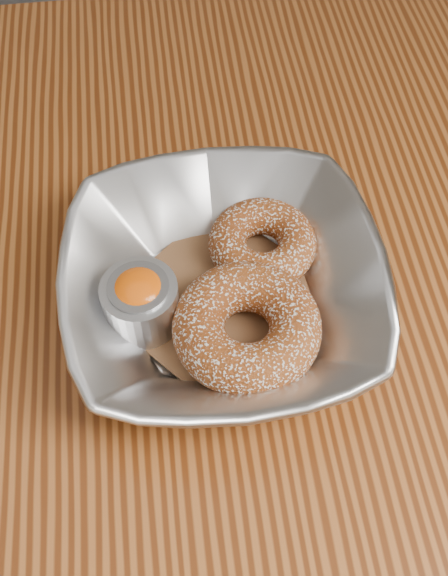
{
  "coord_description": "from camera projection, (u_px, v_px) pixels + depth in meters",
  "views": [
    {
      "loc": [
        0.06,
        -0.32,
        1.22
      ],
      "look_at": [
        0.1,
        -0.04,
        0.78
      ],
      "focal_mm": 42.0,
      "sensor_mm": 36.0,
      "label": 1
    }
  ],
  "objects": [
    {
      "name": "serving_bowl",
      "position": [
        224.0,
        288.0,
        0.52
      ],
      "size": [
        0.25,
        0.25,
        0.06
      ],
      "primitive_type": "imported",
      "color": "#B5B7BC",
      "rests_on": "table"
    },
    {
      "name": "table",
      "position": [
        118.0,
        341.0,
        0.64
      ],
      "size": [
        1.2,
        0.8,
        0.75
      ],
      "color": "brown",
      "rests_on": "ground_plane"
    },
    {
      "name": "ramekin",
      "position": [
        141.0,
        301.0,
        0.51
      ],
      "size": [
        0.06,
        0.06,
        0.05
      ],
      "color": "#B5B7BC",
      "rests_on": "table"
    },
    {
      "name": "donut_back",
      "position": [
        262.0,
        243.0,
        0.55
      ],
      "size": [
        0.1,
        0.1,
        0.03
      ],
      "primitive_type": "torus",
      "rotation": [
        0.0,
        0.0,
        -0.13
      ],
      "color": "brown",
      "rests_on": "parchment"
    },
    {
      "name": "donut_front",
      "position": [
        247.0,
        327.0,
        0.5
      ],
      "size": [
        0.12,
        0.12,
        0.04
      ],
      "primitive_type": "torus",
      "rotation": [
        0.0,
        0.0,
        -0.08
      ],
      "color": "brown",
      "rests_on": "parchment"
    },
    {
      "name": "ground_plane",
      "position": [
        167.0,
        519.0,
        1.19
      ],
      "size": [
        4.0,
        4.0,
        0.0
      ],
      "primitive_type": "plane",
      "color": "#565659",
      "rests_on": "ground"
    },
    {
      "name": "parchment",
      "position": [
        224.0,
        302.0,
        0.54
      ],
      "size": [
        0.2,
        0.2,
        0.0
      ],
      "primitive_type": "cube",
      "rotation": [
        0.0,
        0.0,
        0.73
      ],
      "color": "brown",
      "rests_on": "table"
    }
  ]
}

